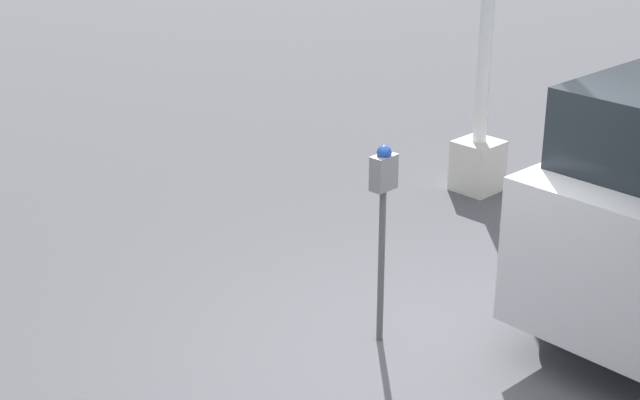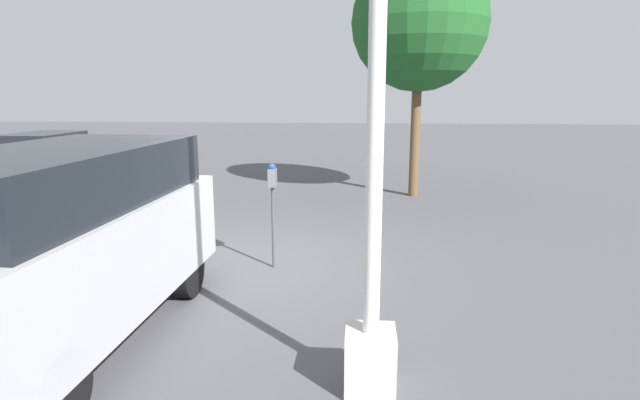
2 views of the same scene
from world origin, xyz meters
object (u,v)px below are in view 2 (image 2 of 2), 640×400
at_px(parked_van, 59,241).
at_px(parking_meter_near, 273,192).
at_px(lamp_post, 374,204).
at_px(street_tree, 419,23).
at_px(car_distant, 48,155).

bearing_deg(parked_van, parking_meter_near, 146.68).
distance_m(lamp_post, street_tree, 9.33).
bearing_deg(parking_meter_near, parked_van, -36.32).
bearing_deg(parking_meter_near, car_distant, -133.03).
height_order(lamp_post, car_distant, lamp_post).
bearing_deg(street_tree, parking_meter_near, -24.51).
xyz_separation_m(parking_meter_near, parked_van, (2.51, -1.74, -0.05)).
bearing_deg(parked_van, street_tree, 153.56).
relative_size(parking_meter_near, parked_van, 0.36).
xyz_separation_m(lamp_post, parked_van, (-0.58, -3.15, -0.56)).
bearing_deg(lamp_post, car_distant, -137.01).
bearing_deg(parked_van, car_distant, -144.88).
height_order(parking_meter_near, street_tree, street_tree).
distance_m(parking_meter_near, car_distant, 11.10).
height_order(car_distant, street_tree, street_tree).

